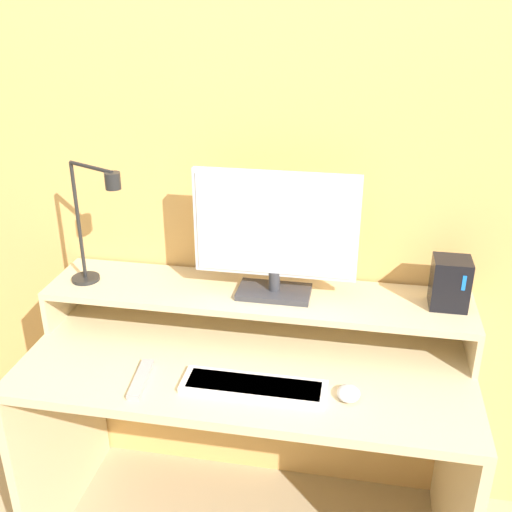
{
  "coord_description": "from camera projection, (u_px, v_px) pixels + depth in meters",
  "views": [
    {
      "loc": [
        0.31,
        -1.21,
        1.78
      ],
      "look_at": [
        0.02,
        0.34,
        1.07
      ],
      "focal_mm": 42.0,
      "sensor_mm": 36.0,
      "label": 1
    }
  ],
  "objects": [
    {
      "name": "remote_control",
      "position": [
        141.0,
        379.0,
        1.74
      ],
      "size": [
        0.06,
        0.18,
        0.02
      ],
      "color": "#99999E",
      "rests_on": "desk"
    },
    {
      "name": "router_dock",
      "position": [
        450.0,
        283.0,
        1.81
      ],
      "size": [
        0.11,
        0.1,
        0.16
      ],
      "color": "black",
      "rests_on": "monitor_shelf"
    },
    {
      "name": "monitor_shelf",
      "position": [
        256.0,
        298.0,
        1.94
      ],
      "size": [
        1.37,
        0.28,
        0.15
      ],
      "color": "beige",
      "rests_on": "desk"
    },
    {
      "name": "mouse",
      "position": [
        349.0,
        393.0,
        1.66
      ],
      "size": [
        0.07,
        0.08,
        0.03
      ],
      "color": "silver",
      "rests_on": "desk"
    },
    {
      "name": "keyboard",
      "position": [
        254.0,
        386.0,
        1.7
      ],
      "size": [
        0.41,
        0.12,
        0.02
      ],
      "color": "white",
      "rests_on": "desk"
    },
    {
      "name": "wall_back",
      "position": [
        266.0,
        167.0,
        1.94
      ],
      "size": [
        6.0,
        0.05,
        2.5
      ],
      "color": "#E5AD60",
      "rests_on": "ground_plane"
    },
    {
      "name": "desk",
      "position": [
        247.0,
        411.0,
        1.93
      ],
      "size": [
        1.37,
        0.61,
        0.73
      ],
      "color": "beige",
      "rests_on": "ground_plane"
    },
    {
      "name": "monitor",
      "position": [
        275.0,
        233.0,
        1.83
      ],
      "size": [
        0.51,
        0.13,
        0.41
      ],
      "color": "#38383D",
      "rests_on": "monitor_shelf"
    },
    {
      "name": "desk_lamp",
      "position": [
        94.0,
        224.0,
        1.87
      ],
      "size": [
        0.24,
        0.15,
        0.41
      ],
      "color": "black",
      "rests_on": "monitor_shelf"
    }
  ]
}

